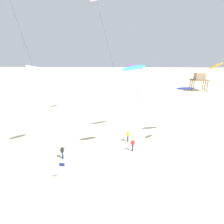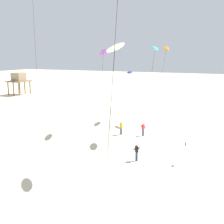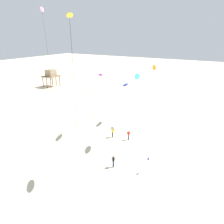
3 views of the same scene
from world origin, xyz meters
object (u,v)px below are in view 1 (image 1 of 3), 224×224
(kite_white, at_px, (37,69))
(marker_flag, at_px, (61,168))
(kite_purple, at_px, (135,67))
(kite_flyer_middle, at_px, (133,145))
(kite_pink, at_px, (97,1))
(kite_cyan, at_px, (134,68))
(kite_flyer_nearest, at_px, (62,152))
(kite_flyer_furthest, at_px, (128,136))
(kite_navy, at_px, (186,89))
(stilt_house, at_px, (199,78))
(kite_orange, at_px, (216,67))

(kite_white, distance_m, marker_flag, 11.19)
(kite_purple, height_order, kite_flyer_middle, kite_purple)
(kite_pink, bearing_deg, kite_flyer_middle, -65.44)
(kite_flyer_middle, height_order, marker_flag, marker_flag)
(kite_cyan, relative_size, kite_flyer_nearest, 6.69)
(kite_flyer_furthest, bearing_deg, kite_flyer_middle, -79.83)
(kite_pink, distance_m, kite_flyer_furthest, 21.53)
(kite_white, height_order, kite_flyer_middle, kite_white)
(kite_flyer_nearest, height_order, marker_flag, marker_flag)
(kite_purple, height_order, kite_navy, kite_purple)
(kite_pink, distance_m, stilt_house, 43.42)
(kite_white, relative_size, stilt_house, 2.02)
(kite_flyer_nearest, bearing_deg, kite_cyan, 5.85)
(kite_purple, xyz_separation_m, stilt_house, (22.78, 34.67, -6.14))
(kite_flyer_middle, relative_size, marker_flag, 0.80)
(kite_pink, xyz_separation_m, kite_navy, (12.91, -7.08, -12.46))
(kite_cyan, height_order, kite_flyer_furthest, kite_cyan)
(kite_flyer_nearest, xyz_separation_m, marker_flag, (1.08, -4.35, 0.60))
(kite_cyan, xyz_separation_m, kite_flyer_furthest, (-0.25, 4.10, -9.78))
(kite_navy, bearing_deg, kite_cyan, -141.95)
(kite_white, distance_m, kite_cyan, 10.77)
(kite_white, height_order, kite_navy, kite_white)
(kite_cyan, bearing_deg, kite_navy, 38.05)
(kite_orange, xyz_separation_m, kite_cyan, (-9.17, -0.99, -0.09))
(kite_navy, height_order, stilt_house, kite_navy)
(kite_pink, height_order, kite_navy, kite_pink)
(kite_white, height_order, kite_flyer_furthest, kite_white)
(kite_pink, xyz_separation_m, kite_flyer_nearest, (-3.13, -14.00, -18.91))
(kite_white, bearing_deg, kite_pink, 66.35)
(kite_white, bearing_deg, kite_flyer_nearest, -25.76)
(kite_navy, xyz_separation_m, kite_orange, (1.42, -5.08, 3.42))
(kite_pink, xyz_separation_m, kite_flyer_middle, (5.40, -11.82, -18.91))
(kite_orange, relative_size, kite_cyan, 1.02)
(kite_flyer_furthest, bearing_deg, kite_white, -160.34)
(kite_white, bearing_deg, kite_flyer_furthest, 19.66)
(kite_navy, distance_m, stilt_house, 39.11)
(kite_pink, height_order, kite_flyer_furthest, kite_pink)
(kite_navy, xyz_separation_m, kite_flyer_middle, (-7.51, -4.73, -6.45))
(kite_flyer_furthest, bearing_deg, stilt_house, 57.74)
(kite_navy, xyz_separation_m, kite_flyer_furthest, (-8.00, -1.97, -6.45))
(kite_flyer_furthest, bearing_deg, kite_cyan, -86.47)
(kite_purple, relative_size, kite_flyer_furthest, 6.47)
(kite_cyan, height_order, kite_flyer_middle, kite_cyan)
(kite_cyan, height_order, stilt_house, kite_cyan)
(kite_cyan, bearing_deg, kite_flyer_nearest, -174.15)
(kite_orange, xyz_separation_m, marker_flag, (-16.38, -6.19, -9.28))
(kite_purple, distance_m, kite_flyer_nearest, 15.15)
(kite_navy, bearing_deg, stilt_house, 66.18)
(kite_navy, bearing_deg, kite_white, -162.82)
(marker_flag, bearing_deg, kite_flyer_middle, 41.24)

